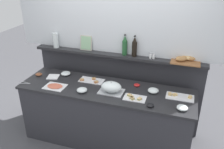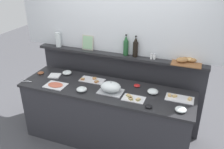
{
  "view_description": "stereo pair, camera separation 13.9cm",
  "coord_description": "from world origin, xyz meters",
  "views": [
    {
      "loc": [
        1.01,
        -2.79,
        2.58
      ],
      "look_at": [
        0.06,
        0.1,
        1.11
      ],
      "focal_mm": 38.3,
      "sensor_mm": 36.0,
      "label": 1
    },
    {
      "loc": [
        1.14,
        -2.74,
        2.58
      ],
      "look_at": [
        0.06,
        0.1,
        1.11
      ],
      "focal_mm": 38.3,
      "sensor_mm": 36.0,
      "label": 2
    }
  ],
  "objects": [
    {
      "name": "pepper_shaker",
      "position": [
        0.57,
        0.47,
        1.32
      ],
      "size": [
        0.03,
        0.03,
        0.09
      ],
      "color": "white",
      "rests_on": "back_ledge_unit"
    },
    {
      "name": "cold_cuts_platter",
      "position": [
        -0.7,
        -0.19,
        0.94
      ],
      "size": [
        0.3,
        0.23,
        0.02
      ],
      "color": "white",
      "rests_on": "buffet_counter"
    },
    {
      "name": "wine_bottle_green",
      "position": [
        0.13,
        0.5,
        1.42
      ],
      "size": [
        0.08,
        0.08,
        0.32
      ],
      "color": "#23562D",
      "rests_on": "back_ledge_unit"
    },
    {
      "name": "wine_bottle_dark",
      "position": [
        0.28,
        0.48,
        1.42
      ],
      "size": [
        0.08,
        0.08,
        0.32
      ],
      "color": "black",
      "rests_on": "back_ledge_unit"
    },
    {
      "name": "water_carafe",
      "position": [
        -1.02,
        0.47,
        1.4
      ],
      "size": [
        0.09,
        0.09,
        0.24
      ],
      "primitive_type": "cylinder",
      "color": "silver",
      "rests_on": "back_ledge_unit"
    },
    {
      "name": "ground_plane",
      "position": [
        0.0,
        0.6,
        0.0
      ],
      "size": [
        12.0,
        12.0,
        0.0
      ],
      "primitive_type": "plane",
      "color": "#4C4C51"
    },
    {
      "name": "bread_basket",
      "position": [
        1.02,
        0.5,
        1.31
      ],
      "size": [
        0.4,
        0.26,
        0.08
      ],
      "color": "brown",
      "rests_on": "back_ledge_unit"
    },
    {
      "name": "glass_bowl_small",
      "position": [
        -0.28,
        -0.19,
        0.95
      ],
      "size": [
        0.15,
        0.15,
        0.06
      ],
      "color": "silver",
      "rests_on": "buffet_counter"
    },
    {
      "name": "buffet_counter",
      "position": [
        0.0,
        0.0,
        0.46
      ],
      "size": [
        2.5,
        0.74,
        0.93
      ],
      "color": "#2D2D33",
      "rests_on": "ground_plane"
    },
    {
      "name": "salt_shaker",
      "position": [
        0.53,
        0.47,
        1.32
      ],
      "size": [
        0.03,
        0.03,
        0.09
      ],
      "color": "white",
      "rests_on": "back_ledge_unit"
    },
    {
      "name": "glass_bowl_medium",
      "position": [
        1.06,
        -0.21,
        0.95
      ],
      "size": [
        0.14,
        0.14,
        0.05
      ],
      "color": "silver",
      "rests_on": "buffet_counter"
    },
    {
      "name": "upper_wall_panel",
      "position": [
        0.0,
        0.57,
        1.94
      ],
      "size": [
        3.29,
        0.08,
        1.33
      ],
      "primitive_type": "cube",
      "color": "silver",
      "rests_on": "back_ledge_unit"
    },
    {
      "name": "glass_bowl_large",
      "position": [
        0.66,
        0.1,
        0.95
      ],
      "size": [
        0.15,
        0.15,
        0.06
      ],
      "color": "silver",
      "rests_on": "buffet_counter"
    },
    {
      "name": "condiment_bowl_red",
      "position": [
        0.68,
        -0.26,
        0.94
      ],
      "size": [
        0.09,
        0.09,
        0.03
      ],
      "primitive_type": "ellipsoid",
      "color": "black",
      "rests_on": "buffet_counter"
    },
    {
      "name": "sandwich_platter_rear",
      "position": [
        0.45,
        -0.14,
        0.94
      ],
      "size": [
        0.29,
        0.18,
        0.04
      ],
      "color": "silver",
      "rests_on": "buffet_counter"
    },
    {
      "name": "sandwich_platter_side",
      "position": [
        -0.28,
        0.15,
        0.94
      ],
      "size": [
        0.37,
        0.19,
        0.04
      ],
      "color": "silver",
      "rests_on": "buffet_counter"
    },
    {
      "name": "condiment_bowl_teal",
      "position": [
        -1.14,
        0.07,
        0.95
      ],
      "size": [
        0.1,
        0.1,
        0.04
      ],
      "primitive_type": "ellipsoid",
      "color": "brown",
      "rests_on": "buffet_counter"
    },
    {
      "name": "serving_tongs",
      "position": [
        -1.19,
        -0.23,
        0.93
      ],
      "size": [
        0.19,
        0.08,
        0.01
      ],
      "color": "#B7BABF",
      "rests_on": "buffet_counter"
    },
    {
      "name": "glass_bowl_extra",
      "position": [
        -0.74,
        0.21,
        0.95
      ],
      "size": [
        0.15,
        0.15,
        0.06
      ],
      "color": "silver",
      "rests_on": "buffet_counter"
    },
    {
      "name": "back_ledge_unit",
      "position": [
        0.0,
        0.54,
        0.67
      ],
      "size": [
        2.69,
        0.22,
        1.27
      ],
      "color": "#2D2D33",
      "rests_on": "ground_plane"
    },
    {
      "name": "serving_cloche",
      "position": [
        0.11,
        -0.07,
        1.0
      ],
      "size": [
        0.34,
        0.24,
        0.17
      ],
      "color": "#B7BABF",
      "rests_on": "buffet_counter"
    },
    {
      "name": "condiment_bowl_cream",
      "position": [
        0.4,
        0.21,
        0.94
      ],
      "size": [
        0.09,
        0.09,
        0.03
      ],
      "primitive_type": "ellipsoid",
      "color": "red",
      "rests_on": "buffet_counter"
    },
    {
      "name": "framed_picture",
      "position": [
        -0.5,
        0.51,
        1.39
      ],
      "size": [
        0.19,
        0.05,
        0.24
      ],
      "color": "#B2AD9E",
      "rests_on": "back_ledge_unit"
    },
    {
      "name": "sandwich_platter_front",
      "position": [
        1.01,
        0.08,
        0.94
      ],
      "size": [
        0.36,
        0.2,
        0.04
      ],
      "color": "silver",
      "rests_on": "buffet_counter"
    },
    {
      "name": "napkin_stack",
      "position": [
        -0.89,
        0.08,
        0.94
      ],
      "size": [
        0.21,
        0.21,
        0.02
      ],
      "primitive_type": "cube",
      "rotation": [
        0.0,
        0.0,
        0.24
      ],
      "color": "white",
      "rests_on": "buffet_counter"
    }
  ]
}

